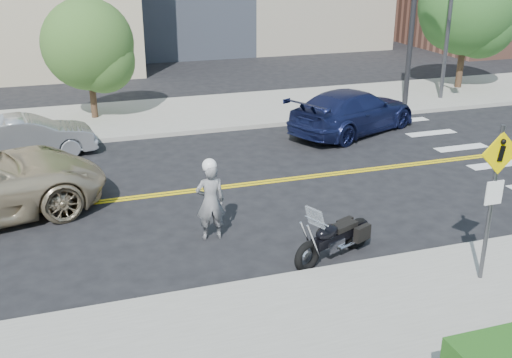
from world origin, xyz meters
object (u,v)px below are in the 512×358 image
Objects in this scene: parked_car_blue at (353,111)px; pedestrian_sign at (494,189)px; motorcyclist at (210,199)px; parked_car_silver at (28,137)px; motorcycle at (335,229)px.

pedestrian_sign is at bearing 142.39° from parked_car_blue.
parked_car_silver is (-3.94, 7.01, -0.28)m from motorcyclist.
motorcyclist is at bearing -157.99° from parked_car_silver.
parked_car_blue is at bearing 77.15° from pedestrian_sign.
parked_car_blue is at bearing 37.85° from motorcycle.
pedestrian_sign is 1.62× the size of motorcyclist.
pedestrian_sign reaches higher than motorcyclist.
motorcycle is at bearing 139.95° from pedestrian_sign.
motorcyclist reaches higher than motorcycle.
parked_car_silver is at bearing 102.08° from motorcycle.
motorcyclist reaches higher than parked_car_blue.
motorcyclist reaches higher than parked_car_silver.
pedestrian_sign is 10.22m from parked_car_blue.
motorcyclist is 0.87× the size of motorcycle.
motorcycle is (-2.20, 1.85, -1.31)m from pedestrian_sign.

